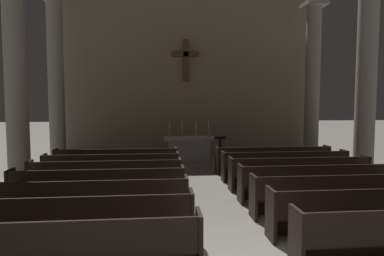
{
  "coord_description": "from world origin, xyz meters",
  "views": [
    {
      "loc": [
        -1.27,
        -4.64,
        2.49
      ],
      "look_at": [
        0.0,
        8.44,
        1.49
      ],
      "focal_mm": 31.44,
      "sensor_mm": 36.0,
      "label": 1
    }
  ],
  "objects_px": {
    "altar": "(189,148)",
    "candlestick_outer_right": "(209,132)",
    "pew_left_row_7": "(117,162)",
    "pew_right_row_3": "(343,194)",
    "column_left_third": "(56,82)",
    "lectern": "(220,151)",
    "pew_right_row_2": "(376,211)",
    "pew_left_row_4": "(99,187)",
    "pew_left_row_3": "(89,202)",
    "pew_left_row_6": "(112,169)",
    "column_right_third": "(312,83)",
    "pew_left_row_5": "(106,177)",
    "candlestick_inner_right": "(196,132)",
    "candlestick_inner_left": "(182,132)",
    "column_left_second": "(16,74)",
    "column_right_second": "(366,77)",
    "pew_right_row_4": "(318,182)",
    "pew_right_row_7": "(273,159)",
    "candlestick_outer_left": "(169,132)",
    "pew_right_row_5": "(300,173)",
    "pew_right_row_6": "(285,165)",
    "pew_left_row_2": "(74,221)",
    "pew_left_row_1": "(54,250)"
  },
  "relations": [
    {
      "from": "pew_right_row_7",
      "to": "candlestick_outer_left",
      "type": "distance_m",
      "value": 4.7
    },
    {
      "from": "pew_left_row_5",
      "to": "altar",
      "type": "distance_m",
      "value": 5.9
    },
    {
      "from": "pew_left_row_4",
      "to": "pew_left_row_5",
      "type": "bearing_deg",
      "value": 90.0
    },
    {
      "from": "pew_right_row_3",
      "to": "candlestick_inner_right",
      "type": "xyz_separation_m",
      "value": [
        -2.42,
        7.52,
        0.75
      ]
    },
    {
      "from": "pew_left_row_1",
      "to": "pew_left_row_6",
      "type": "relative_size",
      "value": 1.0
    },
    {
      "from": "pew_left_row_4",
      "to": "column_right_third",
      "type": "height_order",
      "value": "column_right_third"
    },
    {
      "from": "column_left_third",
      "to": "candlestick_inner_left",
      "type": "bearing_deg",
      "value": -0.5
    },
    {
      "from": "pew_right_row_7",
      "to": "candlestick_outer_right",
      "type": "xyz_separation_m",
      "value": [
        -1.87,
        2.95,
        0.75
      ]
    },
    {
      "from": "pew_left_row_6",
      "to": "pew_right_row_6",
      "type": "xyz_separation_m",
      "value": [
        5.45,
        0.0,
        0.0
      ]
    },
    {
      "from": "pew_left_row_3",
      "to": "pew_right_row_7",
      "type": "xyz_separation_m",
      "value": [
        5.45,
        4.56,
        0.0
      ]
    },
    {
      "from": "pew_left_row_7",
      "to": "pew_right_row_4",
      "type": "relative_size",
      "value": 1.0
    },
    {
      "from": "pew_right_row_6",
      "to": "pew_right_row_7",
      "type": "bearing_deg",
      "value": 90.0
    },
    {
      "from": "pew_left_row_6",
      "to": "column_right_third",
      "type": "distance_m",
      "value": 9.65
    },
    {
      "from": "altar",
      "to": "pew_left_row_2",
      "type": "bearing_deg",
      "value": -107.47
    },
    {
      "from": "pew_left_row_3",
      "to": "candlestick_outer_right",
      "type": "xyz_separation_m",
      "value": [
        3.57,
        7.52,
        0.75
      ]
    },
    {
      "from": "pew_left_row_1",
      "to": "pew_right_row_4",
      "type": "relative_size",
      "value": 1.0
    },
    {
      "from": "column_right_second",
      "to": "pew_right_row_2",
      "type": "bearing_deg",
      "value": -120.25
    },
    {
      "from": "column_left_third",
      "to": "lectern",
      "type": "height_order",
      "value": "column_left_third"
    },
    {
      "from": "pew_left_row_1",
      "to": "candlestick_outer_right",
      "type": "relative_size",
      "value": 6.07
    },
    {
      "from": "pew_left_row_5",
      "to": "candlestick_outer_right",
      "type": "height_order",
      "value": "candlestick_outer_right"
    },
    {
      "from": "pew_right_row_3",
      "to": "pew_right_row_6",
      "type": "height_order",
      "value": "same"
    },
    {
      "from": "candlestick_outer_right",
      "to": "pew_right_row_2",
      "type": "bearing_deg",
      "value": -77.78
    },
    {
      "from": "pew_right_row_2",
      "to": "column_left_third",
      "type": "height_order",
      "value": "column_left_third"
    },
    {
      "from": "pew_left_row_6",
      "to": "pew_right_row_2",
      "type": "relative_size",
      "value": 1.0
    },
    {
      "from": "pew_left_row_5",
      "to": "candlestick_inner_right",
      "type": "bearing_deg",
      "value": 59.99
    },
    {
      "from": "pew_right_row_4",
      "to": "column_left_third",
      "type": "distance_m",
      "value": 10.83
    },
    {
      "from": "pew_left_row_1",
      "to": "pew_left_row_6",
      "type": "xyz_separation_m",
      "value": [
        0.0,
        5.7,
        0.0
      ]
    },
    {
      "from": "pew_left_row_3",
      "to": "column_left_third",
      "type": "distance_m",
      "value": 8.55
    },
    {
      "from": "pew_left_row_2",
      "to": "column_left_third",
      "type": "relative_size",
      "value": 0.59
    },
    {
      "from": "pew_left_row_2",
      "to": "candlestick_inner_left",
      "type": "relative_size",
      "value": 6.07
    },
    {
      "from": "pew_left_row_5",
      "to": "pew_right_row_2",
      "type": "distance_m",
      "value": 6.43
    },
    {
      "from": "pew_left_row_4",
      "to": "candlestick_outer_left",
      "type": "bearing_deg",
      "value": 73.62
    },
    {
      "from": "column_left_second",
      "to": "altar",
      "type": "relative_size",
      "value": 3.11
    },
    {
      "from": "pew_right_row_2",
      "to": "pew_right_row_7",
      "type": "relative_size",
      "value": 1.0
    },
    {
      "from": "pew_right_row_2",
      "to": "pew_left_row_4",
      "type": "bearing_deg",
      "value": 157.29
    },
    {
      "from": "column_left_second",
      "to": "pew_right_row_2",
      "type": "bearing_deg",
      "value": -30.13
    },
    {
      "from": "pew_right_row_4",
      "to": "candlestick_inner_left",
      "type": "xyz_separation_m",
      "value": [
        -3.02,
        6.38,
        0.75
      ]
    },
    {
      "from": "candlestick_inner_right",
      "to": "candlestick_outer_left",
      "type": "bearing_deg",
      "value": 180.0
    },
    {
      "from": "pew_left_row_5",
      "to": "lectern",
      "type": "bearing_deg",
      "value": 46.17
    },
    {
      "from": "pew_left_row_4",
      "to": "column_left_third",
      "type": "height_order",
      "value": "column_left_third"
    },
    {
      "from": "pew_left_row_7",
      "to": "pew_right_row_7",
      "type": "distance_m",
      "value": 5.45
    },
    {
      "from": "altar",
      "to": "candlestick_outer_right",
      "type": "relative_size",
      "value": 3.28
    },
    {
      "from": "pew_left_row_3",
      "to": "candlestick_outer_right",
      "type": "relative_size",
      "value": 6.07
    },
    {
      "from": "pew_left_row_7",
      "to": "pew_right_row_3",
      "type": "height_order",
      "value": "same"
    },
    {
      "from": "column_right_second",
      "to": "pew_right_row_4",
      "type": "bearing_deg",
      "value": -138.11
    },
    {
      "from": "pew_right_row_2",
      "to": "candlestick_outer_left",
      "type": "xyz_separation_m",
      "value": [
        -3.57,
        8.66,
        0.75
      ]
    },
    {
      "from": "pew_right_row_5",
      "to": "pew_right_row_7",
      "type": "height_order",
      "value": "same"
    },
    {
      "from": "column_right_second",
      "to": "candlestick_outer_left",
      "type": "height_order",
      "value": "column_right_second"
    },
    {
      "from": "pew_left_row_6",
      "to": "candlestick_outer_right",
      "type": "bearing_deg",
      "value": 48.89
    },
    {
      "from": "pew_right_row_6",
      "to": "pew_right_row_7",
      "type": "distance_m",
      "value": 1.14
    }
  ]
}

